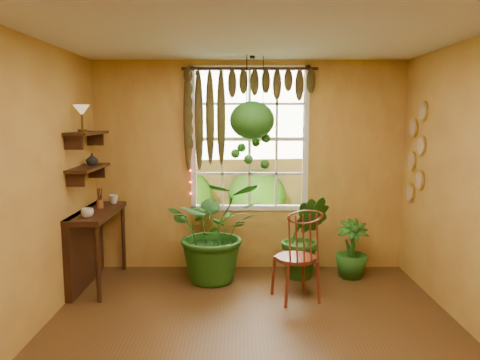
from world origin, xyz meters
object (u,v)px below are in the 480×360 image
object	(u,v)px
counter_ledge	(89,239)
potted_plant_mid	(305,237)
hanging_basket	(252,124)
windsor_chair	(297,270)
potted_plant_left	(216,231)

from	to	relation	value
counter_ledge	potted_plant_mid	xyz separation A→B (m)	(2.58, 0.22, -0.03)
hanging_basket	potted_plant_mid	bearing A→B (deg)	-3.22
windsor_chair	hanging_basket	size ratio (longest dim) A/B	0.87
potted_plant_left	hanging_basket	bearing A→B (deg)	16.51
counter_ledge	potted_plant_left	world-z (taller)	potted_plant_left
hanging_basket	counter_ledge	bearing A→B (deg)	-172.30
potted_plant_mid	windsor_chair	bearing A→B (deg)	-104.18
windsor_chair	potted_plant_mid	distance (m)	0.75
potted_plant_left	hanging_basket	xyz separation A→B (m)	(0.44, 0.13, 1.27)
potted_plant_mid	potted_plant_left	bearing A→B (deg)	-175.09
potted_plant_left	counter_ledge	bearing A→B (deg)	-174.99
potted_plant_left	hanging_basket	world-z (taller)	hanging_basket
potted_plant_left	potted_plant_mid	bearing A→B (deg)	4.91
potted_plant_left	hanging_basket	size ratio (longest dim) A/B	0.92
counter_ledge	potted_plant_left	xyz separation A→B (m)	(1.49, 0.13, 0.07)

